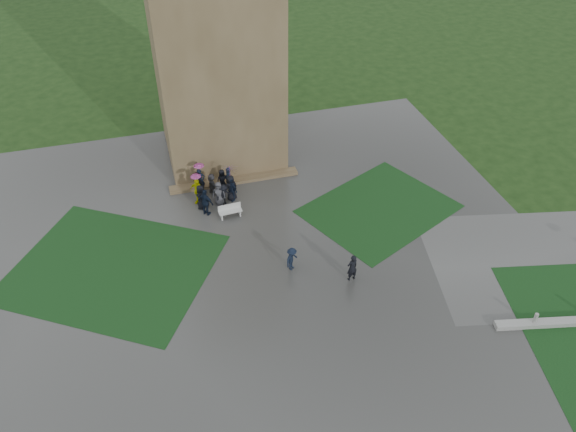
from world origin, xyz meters
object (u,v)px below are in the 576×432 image
object	(u,v)px
tower	(213,33)
pedestrian_mid	(292,259)
pedestrian_near	(352,268)
bench	(230,211)

from	to	relation	value
tower	pedestrian_mid	world-z (taller)	tower
pedestrian_mid	pedestrian_near	world-z (taller)	pedestrian_near
pedestrian_near	pedestrian_mid	bearing A→B (deg)	-42.44
tower	pedestrian_near	xyz separation A→B (m)	(4.43, -15.58, -8.10)
tower	bench	world-z (taller)	tower
pedestrian_mid	pedestrian_near	size ratio (longest dim) A/B	0.85
bench	pedestrian_near	distance (m)	9.24
tower	pedestrian_mid	size ratio (longest dim) A/B	11.94
bench	pedestrian_near	xyz separation A→B (m)	(5.45, -7.44, 0.44)
bench	pedestrian_mid	distance (m)	6.23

